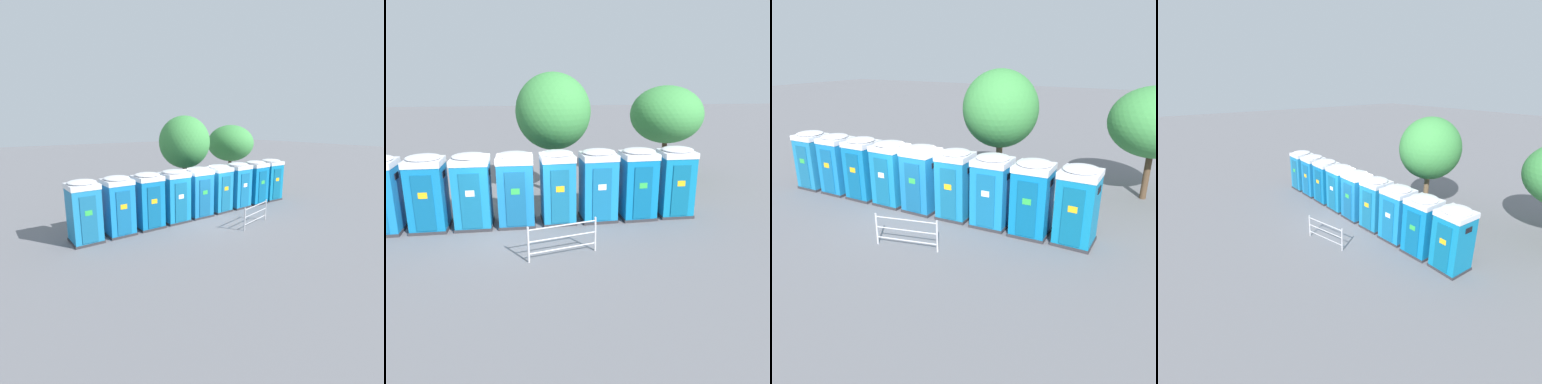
% 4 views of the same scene
% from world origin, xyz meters
% --- Properties ---
extents(ground_plane, '(120.00, 120.00, 0.00)m').
position_xyz_m(ground_plane, '(0.00, 0.00, 0.00)').
color(ground_plane, slate).
extents(portapotty_0, '(1.18, 1.21, 2.54)m').
position_xyz_m(portapotty_0, '(-5.76, 0.28, 1.28)').
color(portapotty_0, '#2D2D33').
rests_on(portapotty_0, ground).
extents(portapotty_1, '(1.17, 1.21, 2.54)m').
position_xyz_m(portapotty_1, '(-4.32, 0.33, 1.28)').
color(portapotty_1, '#2D2D33').
rests_on(portapotty_1, ground).
extents(portapotty_2, '(1.20, 1.21, 2.54)m').
position_xyz_m(portapotty_2, '(-2.89, 0.36, 1.28)').
color(portapotty_2, '#2D2D33').
rests_on(portapotty_2, ground).
extents(portapotty_3, '(1.23, 1.21, 2.54)m').
position_xyz_m(portapotty_3, '(-1.45, 0.40, 1.28)').
color(portapotty_3, '#2D2D33').
rests_on(portapotty_3, ground).
extents(portapotty_4, '(1.24, 1.21, 2.54)m').
position_xyz_m(portapotty_4, '(-0.01, 0.41, 1.28)').
color(portapotty_4, '#2D2D33').
rests_on(portapotty_4, ground).
extents(portapotty_5, '(1.23, 1.26, 2.54)m').
position_xyz_m(portapotty_5, '(1.43, 0.49, 1.28)').
color(portapotty_5, '#2D2D33').
rests_on(portapotty_5, ground).
extents(portapotty_6, '(1.29, 1.26, 2.54)m').
position_xyz_m(portapotty_6, '(2.87, 0.52, 1.28)').
color(portapotty_6, '#2D2D33').
rests_on(portapotty_6, ground).
extents(portapotty_7, '(1.27, 1.25, 2.54)m').
position_xyz_m(portapotty_7, '(4.30, 0.51, 1.28)').
color(portapotty_7, '#2D2D33').
rests_on(portapotty_7, ground).
extents(portapotty_8, '(1.22, 1.21, 2.54)m').
position_xyz_m(portapotty_8, '(5.74, 0.59, 1.28)').
color(portapotty_8, '#2D2D33').
rests_on(portapotty_8, ground).
extents(street_tree_0, '(3.13, 3.13, 5.14)m').
position_xyz_m(street_tree_0, '(1.58, 3.92, 3.53)').
color(street_tree_0, brown).
rests_on(street_tree_0, ground).
extents(event_barrier, '(2.00, 0.54, 1.05)m').
position_xyz_m(event_barrier, '(1.32, -2.31, 0.57)').
color(event_barrier, '#B7B7BC').
rests_on(event_barrier, ground).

